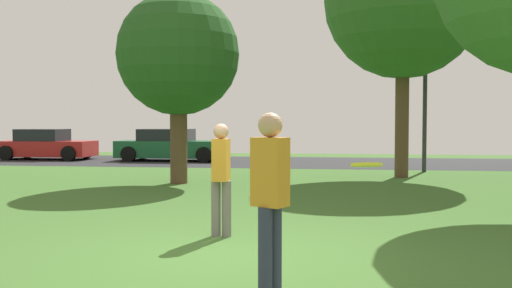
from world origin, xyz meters
TOP-DOWN VIEW (x-y plane):
  - ground_plane at (0.00, 0.00)m, footprint 44.00×44.00m
  - road_strip at (0.00, 16.00)m, footprint 44.00×6.40m
  - oak_tree_left at (-2.74, 7.85)m, footprint 3.33×3.33m
  - maple_tree_near at (3.51, 10.27)m, footprint 4.70×4.70m
  - person_thrower at (0.75, -1.62)m, footprint 0.39×0.35m
  - person_bystander at (-0.26, 1.11)m, footprint 0.30×0.32m
  - frisbee_disc at (1.63, -2.11)m, footprint 0.30×0.30m
  - parked_car_red at (-11.04, 16.23)m, footprint 4.04×1.93m
  - parked_car_green at (-5.35, 16.15)m, footprint 4.55×1.98m
  - street_lamp_post at (4.50, 12.20)m, footprint 0.14×0.14m

SIDE VIEW (x-z plane):
  - ground_plane at x=0.00m, z-range 0.00..0.00m
  - road_strip at x=0.00m, z-range 0.00..0.01m
  - parked_car_red at x=-11.04m, z-range -0.06..1.28m
  - parked_car_green at x=-5.35m, z-range -0.05..1.31m
  - person_bystander at x=-0.26m, z-range 0.09..1.76m
  - person_thrower at x=0.75m, z-range 0.11..1.90m
  - frisbee_disc at x=1.63m, z-range 1.30..1.37m
  - street_lamp_post at x=4.50m, z-range 0.00..4.50m
  - oak_tree_left at x=-2.74m, z-range 0.90..6.08m
  - maple_tree_near at x=3.51m, z-range 1.46..9.13m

